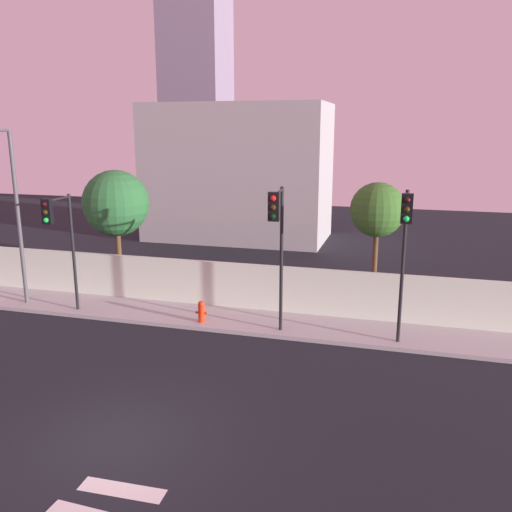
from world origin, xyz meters
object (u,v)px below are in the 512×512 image
(traffic_light_left, at_px, (405,237))
(traffic_light_center, at_px, (59,229))
(roadside_tree_midleft, at_px, (377,211))
(street_lamp_curbside, at_px, (14,205))
(roadside_tree_leftmost, at_px, (116,203))
(traffic_light_right, at_px, (278,232))
(fire_hydrant, at_px, (201,311))

(traffic_light_left, xyz_separation_m, traffic_light_center, (-12.21, -0.25, -0.34))
(traffic_light_center, xyz_separation_m, roadside_tree_midleft, (11.17, 4.13, 0.55))
(street_lamp_curbside, distance_m, roadside_tree_leftmost, 4.18)
(traffic_light_center, distance_m, roadside_tree_leftmost, 4.15)
(traffic_light_right, height_order, roadside_tree_leftmost, roadside_tree_leftmost)
(street_lamp_curbside, xyz_separation_m, roadside_tree_midleft, (13.70, 3.34, -0.16))
(traffic_light_right, distance_m, roadside_tree_midleft, 5.10)
(roadside_tree_leftmost, bearing_deg, traffic_light_left, -17.59)
(traffic_light_left, distance_m, roadside_tree_leftmost, 12.84)
(traffic_light_left, xyz_separation_m, roadside_tree_midleft, (-1.05, 3.88, 0.21))
(traffic_light_center, relative_size, roadside_tree_midleft, 0.89)
(fire_hydrant, bearing_deg, roadside_tree_leftmost, 147.22)
(traffic_light_center, xyz_separation_m, traffic_light_right, (8.23, -0.04, 0.35))
(traffic_light_center, xyz_separation_m, roadside_tree_leftmost, (-0.03, 4.13, 0.41))
(roadside_tree_leftmost, bearing_deg, fire_hydrant, -32.78)
(fire_hydrant, bearing_deg, traffic_light_right, -14.87)
(traffic_light_center, distance_m, traffic_light_right, 8.24)
(traffic_light_right, bearing_deg, traffic_light_center, 179.71)
(street_lamp_curbside, bearing_deg, roadside_tree_midleft, 13.69)
(traffic_light_center, relative_size, street_lamp_curbside, 0.66)
(traffic_light_center, relative_size, roadside_tree_leftmost, 0.85)
(traffic_light_left, distance_m, fire_hydrant, 7.75)
(roadside_tree_leftmost, height_order, roadside_tree_midleft, roadside_tree_leftmost)
(street_lamp_curbside, xyz_separation_m, roadside_tree_leftmost, (2.50, 3.34, -0.30))
(traffic_light_left, height_order, fire_hydrant, traffic_light_left)
(traffic_light_center, bearing_deg, traffic_light_left, 1.16)
(roadside_tree_midleft, bearing_deg, roadside_tree_leftmost, 180.00)
(fire_hydrant, distance_m, roadside_tree_midleft, 7.68)
(traffic_light_left, relative_size, fire_hydrant, 6.30)
(street_lamp_curbside, height_order, roadside_tree_midleft, street_lamp_curbside)
(traffic_light_center, relative_size, fire_hydrant, 5.64)
(traffic_light_left, height_order, traffic_light_center, traffic_light_left)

